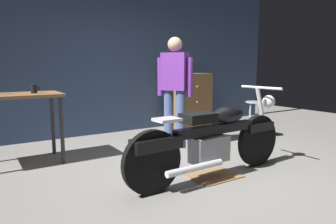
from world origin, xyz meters
The scene contains 9 objects.
ground_plane centered at (0.00, 0.00, 0.00)m, with size 12.00×12.00×0.00m, color gray.
back_wall centered at (0.00, 2.80, 1.55)m, with size 8.00×0.12×3.10m, color #384C70.
workbench centered at (-1.76, 1.59, 0.79)m, with size 1.30×0.64×0.90m.
motorcycle centered at (0.11, -0.10, 0.45)m, with size 2.19×0.60×1.00m.
person_standing centered at (0.50, 1.25, 0.93)m, with size 0.39×0.49×1.67m.
shop_stool centered at (1.99, 0.98, 0.50)m, with size 0.32×0.32×0.64m.
wooden_dresser centered at (1.58, 2.30, 0.55)m, with size 0.80×0.47×1.10m.
drip_tray centered at (0.14, -0.10, 0.01)m, with size 0.56×0.40×0.01m, color olive.
mug_black_matte centered at (-1.44, 1.56, 0.95)m, with size 0.11×0.08×0.11m.
Camera 1 is at (-2.10, -2.61, 1.24)m, focal length 32.76 mm.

